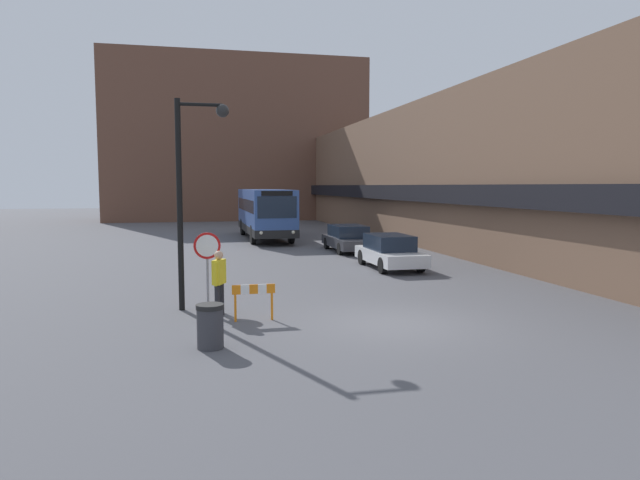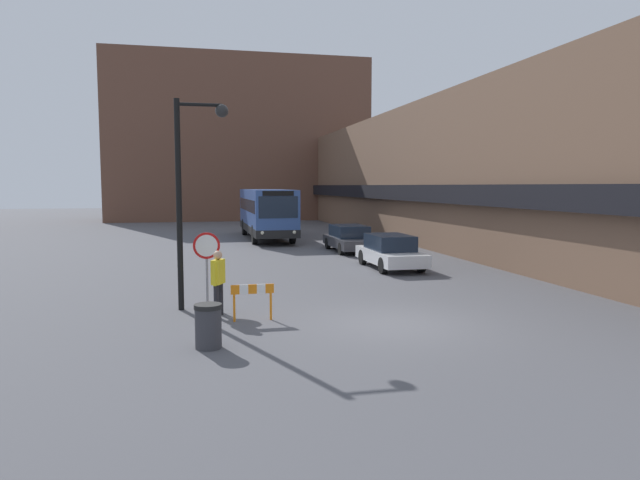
{
  "view_description": "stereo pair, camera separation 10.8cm",
  "coord_description": "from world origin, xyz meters",
  "px_view_note": "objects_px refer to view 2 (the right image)",
  "views": [
    {
      "loc": [
        -4.96,
        -13.25,
        3.44
      ],
      "look_at": [
        -0.51,
        6.09,
        1.56
      ],
      "focal_mm": 32.0,
      "sensor_mm": 36.0,
      "label": 1
    },
    {
      "loc": [
        -4.86,
        -13.27,
        3.44
      ],
      "look_at": [
        -0.51,
        6.09,
        1.56
      ],
      "focal_mm": 32.0,
      "sensor_mm": 36.0,
      "label": 2
    }
  ],
  "objects_px": {
    "stop_sign": "(207,253)",
    "street_lamp": "(190,179)",
    "pedestrian": "(218,277)",
    "parked_car_middle": "(349,238)",
    "trash_bin": "(208,326)",
    "city_bus": "(266,212)",
    "parked_car_front": "(390,251)",
    "construction_barricade": "(253,295)"
  },
  "relations": [
    {
      "from": "street_lamp",
      "to": "construction_barricade",
      "type": "height_order",
      "value": "street_lamp"
    },
    {
      "from": "stop_sign",
      "to": "street_lamp",
      "type": "relative_size",
      "value": 0.37
    },
    {
      "from": "city_bus",
      "to": "trash_bin",
      "type": "xyz_separation_m",
      "value": [
        -4.41,
        -24.69,
        -1.28
      ]
    },
    {
      "from": "parked_car_middle",
      "to": "pedestrian",
      "type": "xyz_separation_m",
      "value": [
        -7.43,
        -13.69,
        0.35
      ]
    },
    {
      "from": "street_lamp",
      "to": "construction_barricade",
      "type": "distance_m",
      "value": 3.75
    },
    {
      "from": "pedestrian",
      "to": "construction_barricade",
      "type": "bearing_deg",
      "value": -106.01
    },
    {
      "from": "pedestrian",
      "to": "parked_car_middle",
      "type": "bearing_deg",
      "value": -2.53
    },
    {
      "from": "city_bus",
      "to": "parked_car_front",
      "type": "bearing_deg",
      "value": -76.79
    },
    {
      "from": "parked_car_front",
      "to": "trash_bin",
      "type": "height_order",
      "value": "parked_car_front"
    },
    {
      "from": "parked_car_middle",
      "to": "street_lamp",
      "type": "relative_size",
      "value": 0.8
    },
    {
      "from": "parked_car_middle",
      "to": "stop_sign",
      "type": "height_order",
      "value": "stop_sign"
    },
    {
      "from": "city_bus",
      "to": "stop_sign",
      "type": "bearing_deg",
      "value": -101.97
    },
    {
      "from": "city_bus",
      "to": "stop_sign",
      "type": "xyz_separation_m",
      "value": [
        -4.32,
        -20.38,
        -0.22
      ]
    },
    {
      "from": "city_bus",
      "to": "pedestrian",
      "type": "relative_size",
      "value": 6.1
    },
    {
      "from": "pedestrian",
      "to": "trash_bin",
      "type": "xyz_separation_m",
      "value": [
        -0.35,
        -3.01,
        -0.57
      ]
    },
    {
      "from": "parked_car_front",
      "to": "construction_barricade",
      "type": "bearing_deg",
      "value": -129.2
    },
    {
      "from": "street_lamp",
      "to": "construction_barricade",
      "type": "relative_size",
      "value": 5.27
    },
    {
      "from": "city_bus",
      "to": "parked_car_middle",
      "type": "bearing_deg",
      "value": -67.16
    },
    {
      "from": "parked_car_middle",
      "to": "stop_sign",
      "type": "bearing_deg",
      "value": -121.8
    },
    {
      "from": "parked_car_front",
      "to": "pedestrian",
      "type": "distance_m",
      "value": 10.45
    },
    {
      "from": "city_bus",
      "to": "construction_barricade",
      "type": "height_order",
      "value": "city_bus"
    },
    {
      "from": "stop_sign",
      "to": "street_lamp",
      "type": "height_order",
      "value": "street_lamp"
    },
    {
      "from": "stop_sign",
      "to": "street_lamp",
      "type": "xyz_separation_m",
      "value": [
        -0.42,
        -0.31,
        2.1
      ]
    },
    {
      "from": "construction_barricade",
      "to": "pedestrian",
      "type": "bearing_deg",
      "value": 138.04
    },
    {
      "from": "city_bus",
      "to": "construction_barricade",
      "type": "distance_m",
      "value": 22.68
    },
    {
      "from": "city_bus",
      "to": "parked_car_front",
      "type": "xyz_separation_m",
      "value": [
        3.36,
        -14.33,
        -1.05
      ]
    },
    {
      "from": "city_bus",
      "to": "pedestrian",
      "type": "xyz_separation_m",
      "value": [
        -4.06,
        -21.68,
        -0.71
      ]
    },
    {
      "from": "parked_car_front",
      "to": "trash_bin",
      "type": "relative_size",
      "value": 4.62
    },
    {
      "from": "parked_car_middle",
      "to": "construction_barricade",
      "type": "xyz_separation_m",
      "value": [
        -6.6,
        -14.43,
        -0.03
      ]
    },
    {
      "from": "trash_bin",
      "to": "parked_car_front",
      "type": "bearing_deg",
      "value": 53.11
    },
    {
      "from": "street_lamp",
      "to": "trash_bin",
      "type": "height_order",
      "value": "street_lamp"
    },
    {
      "from": "pedestrian",
      "to": "trash_bin",
      "type": "height_order",
      "value": "pedestrian"
    },
    {
      "from": "parked_car_middle",
      "to": "pedestrian",
      "type": "distance_m",
      "value": 15.58
    },
    {
      "from": "parked_car_front",
      "to": "parked_car_middle",
      "type": "distance_m",
      "value": 6.34
    },
    {
      "from": "stop_sign",
      "to": "pedestrian",
      "type": "height_order",
      "value": "stop_sign"
    },
    {
      "from": "stop_sign",
      "to": "parked_car_middle",
      "type": "bearing_deg",
      "value": 58.2
    },
    {
      "from": "parked_car_middle",
      "to": "stop_sign",
      "type": "relative_size",
      "value": 2.17
    },
    {
      "from": "parked_car_front",
      "to": "pedestrian",
      "type": "xyz_separation_m",
      "value": [
        -7.43,
        -7.35,
        0.34
      ]
    },
    {
      "from": "stop_sign",
      "to": "city_bus",
      "type": "bearing_deg",
      "value": 78.03
    },
    {
      "from": "street_lamp",
      "to": "parked_car_front",
      "type": "bearing_deg",
      "value": 38.11
    },
    {
      "from": "city_bus",
      "to": "trash_bin",
      "type": "bearing_deg",
      "value": -100.13
    },
    {
      "from": "city_bus",
      "to": "construction_barricade",
      "type": "relative_size",
      "value": 9.67
    }
  ]
}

